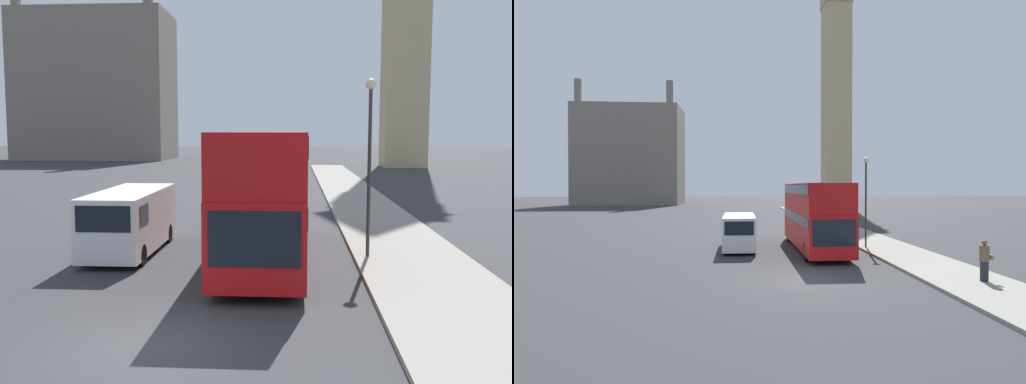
% 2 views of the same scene
% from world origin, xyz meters
% --- Properties ---
extents(ground_plane, '(300.00, 300.00, 0.00)m').
position_xyz_m(ground_plane, '(0.00, 0.00, 0.00)').
color(ground_plane, '#333335').
extents(sidewalk_strip, '(3.85, 120.00, 0.15)m').
position_xyz_m(sidewalk_strip, '(6.92, 0.00, 0.07)').
color(sidewalk_strip, gray).
rests_on(sidewalk_strip, ground_plane).
extents(building_block_distant, '(22.66, 12.54, 27.06)m').
position_xyz_m(building_block_distant, '(-27.47, 76.04, 11.14)').
color(building_block_distant, slate).
rests_on(building_block_distant, ground_plane).
extents(red_double_decker_bus, '(2.62, 11.05, 4.30)m').
position_xyz_m(red_double_decker_bus, '(2.02, 8.13, 2.40)').
color(red_double_decker_bus, '#B71114').
rests_on(red_double_decker_bus, ground_plane).
extents(white_van, '(2.05, 5.81, 2.23)m').
position_xyz_m(white_van, '(-2.84, 8.69, 1.20)').
color(white_van, white).
rests_on(white_van, ground_plane).
extents(street_lamp, '(0.36, 0.36, 5.89)m').
position_xyz_m(street_lamp, '(5.46, 8.13, 4.00)').
color(street_lamp, '#2D332D').
rests_on(street_lamp, sidewalk_strip).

